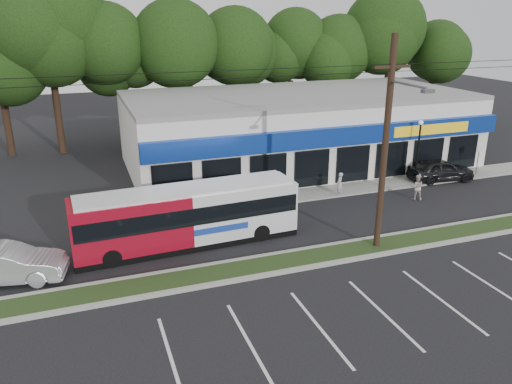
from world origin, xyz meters
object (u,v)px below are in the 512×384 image
Objects in this scene: lamp_post at (419,144)px; pedestrian_b at (417,187)px; sign_post at (479,154)px; car_silver at (6,264)px; car_dark at (441,170)px; pedestrian_a at (339,184)px; utility_pole at (383,140)px; metrobus at (188,215)px.

lamp_post is 2.70× the size of pedestrian_b.
car_silver is (-29.56, -5.07, -0.76)m from sign_post.
car_dark is 2.93× the size of pedestrian_a.
pedestrian_a is at bearing -177.69° from sign_post.
sign_post reaches higher than pedestrian_a.
lamp_post is 3.92m from pedestrian_b.
pedestrian_b is (-3.83, -2.50, 0.02)m from car_dark.
utility_pole is 15.71m from sign_post.
metrobus is 14.61m from pedestrian_b.
car_dark is at bearing 140.02° from pedestrian_a.
car_silver is at bearing 107.46° from car_dark.
car_dark is (-3.17, -0.07, -0.79)m from sign_post.
metrobus reaches higher than sign_post.
pedestrian_a is at bearing 0.89° from pedestrian_b.
car_silver is at bearing -170.26° from sign_post.
pedestrian_b is (-2.00, -2.80, -1.88)m from lamp_post.
pedestrian_b is (-7.00, -2.57, -0.77)m from sign_post.
metrobus is 2.45× the size of car_dark.
utility_pole is at bearing 133.88° from car_dark.
metrobus reaches higher than car_silver.
pedestrian_a is at bearing -64.54° from car_silver.
metrobus is at bearing -23.40° from pedestrian_a.
utility_pole is at bearing -87.57° from car_silver.
utility_pole reaches higher than metrobus.
utility_pole is at bearing 31.64° from pedestrian_a.
pedestrian_a is at bearing 74.31° from utility_pole.
sign_post reaches higher than pedestrian_b.
car_dark is at bearing 9.55° from metrobus.
lamp_post is 0.88× the size of car_silver.
pedestrian_a is at bearing 99.41° from car_dark.
sign_post is at bearing 139.64° from pedestrian_a.
metrobus is 18.79m from car_dark.
pedestrian_a is (-7.97, -0.37, 0.00)m from car_dark.
lamp_post is 2.66m from car_dark.
sign_post is 21.90m from metrobus.
car_silver is 3.07× the size of pedestrian_b.
car_silver is at bearing -28.57° from pedestrian_a.
lamp_post reaches higher than metrobus.
pedestrian_b is at bearing -72.32° from car_silver.
lamp_post is 5.13m from sign_post.
pedestrian_b is (14.52, 1.50, -0.76)m from metrobus.
pedestrian_b is (6.17, 5.07, -4.63)m from utility_pole.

